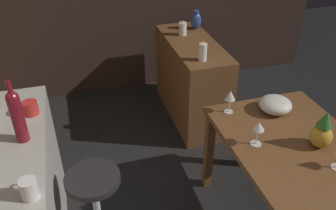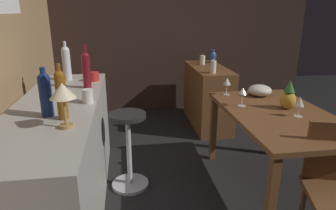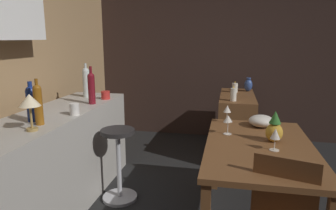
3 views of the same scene
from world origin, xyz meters
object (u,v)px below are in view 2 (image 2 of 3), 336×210
object	(u,v)px
wine_bottle_clear	(66,62)
vase_ceramic_blue	(213,57)
wine_glass_left	(300,102)
wine_bottle_ruby	(86,69)
wine_bottle_cobalt	(45,93)
wine_glass_center	(243,92)
bar_stool	(129,149)
wine_bottle_amber	(61,93)
cup_red	(94,76)
counter_lamp	(63,93)
sideboard_cabinet	(207,96)
pillar_candle_short	(213,67)
fruit_bowl	(260,90)
pillar_candle_tall	(202,60)
cup_white	(88,96)
pineapple_centerpiece	(288,97)
wine_glass_right	(227,82)
dining_table	(278,122)

from	to	relation	value
wine_bottle_clear	vase_ceramic_blue	world-z (taller)	wine_bottle_clear
wine_glass_left	wine_bottle_ruby	xyz separation A→B (m)	(0.56, 1.69, 0.21)
wine_glass_left	wine_bottle_cobalt	size ratio (longest dim) A/B	0.52
wine_glass_center	wine_bottle_cobalt	bearing A→B (deg)	107.36
bar_stool	wine_bottle_amber	bearing A→B (deg)	145.86
wine_glass_center	cup_red	size ratio (longest dim) A/B	1.29
wine_glass_center	counter_lamp	size ratio (longest dim) A/B	0.62
sideboard_cabinet	counter_lamp	size ratio (longest dim) A/B	4.12
counter_lamp	wine_glass_center	bearing A→B (deg)	-62.70
bar_stool	counter_lamp	xyz separation A→B (m)	(-0.74, 0.36, 0.73)
pillar_candle_short	fruit_bowl	bearing A→B (deg)	-161.63
cup_red	pillar_candle_tall	size ratio (longest dim) A/B	0.85
bar_stool	fruit_bowl	size ratio (longest dim) A/B	3.10
wine_glass_center	counter_lamp	bearing A→B (deg)	117.30
sideboard_cabinet	cup_white	size ratio (longest dim) A/B	9.49
bar_stool	wine_glass_center	size ratio (longest dim) A/B	4.26
cup_red	pillar_candle_tall	bearing A→B (deg)	-49.64
pineapple_centerpiece	cup_white	distance (m)	1.66
wine_glass_center	pillar_candle_tall	distance (m)	1.67
cup_red	pillar_candle_tall	distance (m)	1.81
wine_glass_center	wine_bottle_amber	bearing A→B (deg)	111.46
wine_bottle_cobalt	pillar_candle_tall	bearing A→B (deg)	-36.63
wine_glass_right	pillar_candle_short	xyz separation A→B (m)	(0.69, -0.06, 0.03)
wine_bottle_cobalt	pillar_candle_tall	distance (m)	2.67
sideboard_cabinet	bar_stool	distance (m)	1.81
wine_glass_center	wine_bottle_ruby	distance (m)	1.38
dining_table	vase_ceramic_blue	distance (m)	2.01
wine_glass_left	vase_ceramic_blue	distance (m)	2.12
pineapple_centerpiece	wine_bottle_cobalt	world-z (taller)	wine_bottle_cobalt
wine_glass_left	wine_glass_center	world-z (taller)	same
wine_glass_left	wine_bottle_cobalt	distance (m)	1.88
fruit_bowl	cup_white	distance (m)	1.69
wine_glass_left	counter_lamp	world-z (taller)	counter_lamp
wine_glass_left	pillar_candle_tall	world-z (taller)	pillar_candle_tall
vase_ceramic_blue	bar_stool	bearing A→B (deg)	144.23
wine_bottle_cobalt	cup_red	distance (m)	1.00
wine_bottle_ruby	wine_bottle_cobalt	size ratio (longest dim) A/B	1.18
wine_glass_left	cup_white	world-z (taller)	cup_white
sideboard_cabinet	wine_glass_left	bearing A→B (deg)	-172.43
counter_lamp	wine_bottle_ruby	bearing A→B (deg)	-1.30
cup_red	counter_lamp	distance (m)	1.21
pillar_candle_tall	fruit_bowl	bearing A→B (deg)	-170.34
wine_bottle_cobalt	pillar_candle_short	world-z (taller)	wine_bottle_cobalt
cup_white	vase_ceramic_blue	bearing A→B (deg)	-37.55
wine_glass_left	cup_red	bearing A→B (deg)	63.71
wine_bottle_cobalt	vase_ceramic_blue	world-z (taller)	wine_bottle_cobalt
wine_bottle_ruby	wine_bottle_cobalt	bearing A→B (deg)	166.08
cup_red	sideboard_cabinet	bearing A→B (deg)	-55.79
wine_bottle_amber	wine_bottle_cobalt	xyz separation A→B (m)	(0.08, 0.11, -0.01)
wine_glass_right	wine_bottle_ruby	size ratio (longest dim) A/B	0.46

